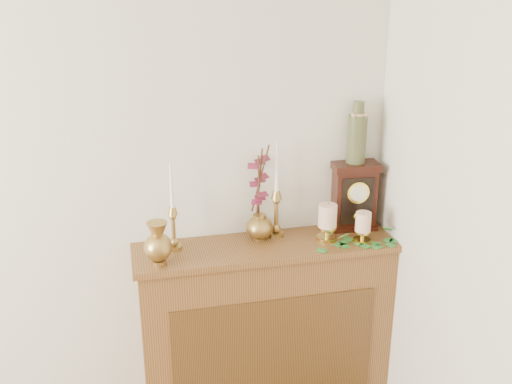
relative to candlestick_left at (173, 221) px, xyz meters
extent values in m
cube|color=brown|center=(0.42, -0.04, -0.62)|extent=(1.20, 0.30, 0.90)
cube|color=#553A18|center=(0.42, -0.19, -0.66)|extent=(0.96, 0.01, 0.63)
cube|color=brown|center=(0.42, -0.04, -0.15)|extent=(1.24, 0.34, 0.03)
cylinder|color=#A27940|center=(0.00, 0.00, -0.13)|extent=(0.07, 0.07, 0.02)
sphere|color=#A27940|center=(0.00, 0.00, -0.10)|extent=(0.04, 0.04, 0.04)
cylinder|color=#A27940|center=(0.00, 0.00, -0.04)|extent=(0.02, 0.02, 0.12)
sphere|color=#A27940|center=(0.00, 0.00, 0.02)|extent=(0.03, 0.03, 0.03)
cone|color=#A27940|center=(0.00, 0.00, 0.05)|extent=(0.05, 0.05, 0.03)
cone|color=white|center=(0.00, 0.00, 0.17)|extent=(0.02, 0.02, 0.22)
cylinder|color=#A27940|center=(0.49, 0.04, -0.13)|extent=(0.08, 0.08, 0.02)
sphere|color=#A27940|center=(0.49, 0.04, -0.10)|extent=(0.04, 0.04, 0.04)
cylinder|color=#A27940|center=(0.49, 0.04, -0.03)|extent=(0.02, 0.02, 0.14)
sphere|color=#A27940|center=(0.49, 0.04, 0.04)|extent=(0.04, 0.04, 0.04)
cone|color=#A27940|center=(0.49, 0.04, 0.07)|extent=(0.05, 0.05, 0.04)
cone|color=white|center=(0.49, 0.04, 0.21)|extent=(0.02, 0.02, 0.24)
cylinder|color=#A27940|center=(-0.08, -0.14, -0.13)|extent=(0.06, 0.06, 0.02)
sphere|color=#A27940|center=(-0.08, -0.14, -0.05)|extent=(0.12, 0.12, 0.12)
cone|color=#A27940|center=(-0.08, -0.14, 0.03)|extent=(0.09, 0.09, 0.06)
cylinder|color=#A27940|center=(0.40, 0.02, -0.13)|extent=(0.05, 0.05, 0.01)
ellipsoid|color=#A27940|center=(0.40, 0.02, -0.08)|extent=(0.13, 0.13, 0.11)
cylinder|color=#A27940|center=(0.40, 0.02, -0.02)|extent=(0.06, 0.06, 0.02)
cylinder|color=#472819|center=(0.40, 0.02, 0.13)|extent=(0.03, 0.08, 0.30)
cylinder|color=#472819|center=(0.40, 0.02, 0.15)|extent=(0.02, 0.07, 0.33)
cylinder|color=#472819|center=(0.41, 0.02, 0.16)|extent=(0.06, 0.11, 0.35)
cylinder|color=gold|center=(0.71, -0.06, -0.13)|extent=(0.10, 0.10, 0.02)
cylinder|color=gold|center=(0.71, -0.06, -0.10)|extent=(0.02, 0.02, 0.04)
cylinder|color=gold|center=(0.71, -0.06, -0.07)|extent=(0.09, 0.09, 0.01)
cylinder|color=#F8EAC2|center=(0.71, -0.06, -0.01)|extent=(0.09, 0.09, 0.11)
cylinder|color=#472819|center=(0.71, -0.06, 0.04)|extent=(0.00, 0.00, 0.01)
cylinder|color=gold|center=(0.86, -0.12, -0.13)|extent=(0.08, 0.08, 0.01)
cylinder|color=gold|center=(0.86, -0.12, -0.11)|extent=(0.02, 0.02, 0.04)
cylinder|color=gold|center=(0.86, -0.12, -0.08)|extent=(0.08, 0.08, 0.01)
cylinder|color=#F8EAC2|center=(0.86, -0.12, -0.04)|extent=(0.07, 0.07, 0.09)
cylinder|color=#472819|center=(0.86, -0.12, 0.01)|extent=(0.00, 0.00, 0.01)
cube|color=#2D722B|center=(0.82, -0.11, -0.13)|extent=(0.05, 0.06, 0.00)
cube|color=#2D722B|center=(0.93, -0.15, -0.13)|extent=(0.04, 0.05, 0.00)
cube|color=#2D722B|center=(0.80, -0.18, -0.13)|extent=(0.05, 0.04, 0.00)
cube|color=#2D722B|center=(0.98, -0.16, -0.13)|extent=(0.05, 0.04, 0.00)
cube|color=#2D722B|center=(0.97, -0.06, -0.13)|extent=(0.06, 0.05, 0.00)
cube|color=#2D722B|center=(0.90, -0.10, -0.13)|extent=(0.06, 0.05, 0.00)
cube|color=#2D722B|center=(0.93, -0.08, -0.13)|extent=(0.05, 0.05, 0.00)
cube|color=#2D722B|center=(0.87, -0.08, -0.13)|extent=(0.05, 0.06, 0.00)
cube|color=#2D722B|center=(0.95, -0.13, -0.13)|extent=(0.04, 0.05, 0.00)
cube|color=#2D722B|center=(0.66, -0.10, -0.13)|extent=(0.06, 0.05, 0.00)
cube|color=#2D722B|center=(0.83, -0.12, -0.13)|extent=(0.05, 0.04, 0.00)
cube|color=#2D722B|center=(0.97, -0.16, -0.13)|extent=(0.06, 0.05, 0.00)
cube|color=#2D722B|center=(0.70, -0.11, -0.09)|extent=(0.04, 0.05, 0.02)
cube|color=#2D722B|center=(0.75, -0.17, -0.07)|extent=(0.05, 0.03, 0.02)
cube|color=#2D722B|center=(0.99, -0.12, -0.08)|extent=(0.05, 0.05, 0.02)
cube|color=black|center=(0.88, 0.06, -0.13)|extent=(0.23, 0.17, 0.02)
cube|color=black|center=(0.88, 0.06, 0.02)|extent=(0.21, 0.15, 0.29)
cube|color=black|center=(0.88, 0.06, 0.18)|extent=(0.23, 0.17, 0.03)
cube|color=black|center=(0.87, -0.01, 0.02)|extent=(0.16, 0.02, 0.23)
cylinder|color=#F7E249|center=(0.87, -0.01, 0.07)|extent=(0.11, 0.02, 0.11)
cylinder|color=silver|center=(0.87, -0.01, 0.07)|extent=(0.08, 0.01, 0.08)
sphere|color=#F7E249|center=(0.87, 0.00, -0.05)|extent=(0.04, 0.04, 0.04)
cylinder|color=#1B372B|center=(0.88, 0.06, 0.31)|extent=(0.09, 0.09, 0.23)
cylinder|color=#1B372B|center=(0.88, 0.06, 0.45)|extent=(0.05, 0.05, 0.08)
cylinder|color=tan|center=(0.88, 0.06, 0.43)|extent=(0.06, 0.06, 0.02)
camera|label=1|loc=(-0.19, -2.48, 1.07)|focal=42.00mm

